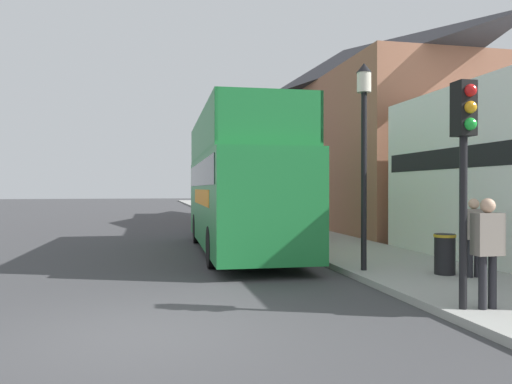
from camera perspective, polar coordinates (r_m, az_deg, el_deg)
name	(u,v)px	position (r m, az deg, el deg)	size (l,w,h in m)	color
ground_plane	(147,225)	(28.00, -12.40, -3.70)	(144.00, 144.00, 0.00)	#3D3D3F
sidewalk	(270,226)	(25.73, 1.60, -3.90)	(3.32, 108.00, 0.14)	#999993
brick_terrace_rear	(343,137)	(28.76, 9.95, 6.21)	(6.00, 20.94, 9.82)	#9E664C
tour_bus	(239,192)	(15.67, -1.94, 0.03)	(2.76, 9.84, 4.24)	#1E7A38
parked_car_ahead_of_bus	(224,218)	(22.48, -3.73, -2.94)	(1.89, 4.52, 1.46)	#9E9EA3
pedestrian_nearest	(488,242)	(8.55, 24.95, -5.23)	(0.45, 0.25, 1.72)	#232328
pedestrian_second	(474,230)	(11.45, 23.62, -3.99)	(0.43, 0.24, 1.66)	#232328
traffic_signal	(464,142)	(8.37, 22.73, 5.30)	(0.28, 0.42, 3.53)	black
lamp_post_nearest	(364,128)	(11.74, 12.24, 7.21)	(0.35, 0.35, 4.73)	black
lamp_post_second	(278,148)	(18.95, 2.57, 5.04)	(0.35, 0.35, 4.96)	black
lamp_post_third	(245,166)	(26.43, -1.23, 3.04)	(0.35, 0.35, 4.43)	black
litter_bin	(445,253)	(11.67, 20.76, -6.51)	(0.48, 0.48, 0.88)	black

